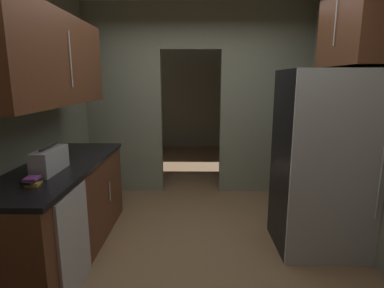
{
  "coord_description": "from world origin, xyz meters",
  "views": [
    {
      "loc": [
        -0.01,
        -2.8,
        1.68
      ],
      "look_at": [
        -0.06,
        0.36,
        1.02
      ],
      "focal_mm": 28.77,
      "sensor_mm": 36.0,
      "label": 1
    }
  ],
  "objects_px": {
    "book_stack": "(32,181)",
    "dishwasher": "(75,243)",
    "refrigerator": "(322,163)",
    "boombox": "(49,161)"
  },
  "relations": [
    {
      "from": "refrigerator",
      "to": "dishwasher",
      "type": "relative_size",
      "value": 2.11
    },
    {
      "from": "refrigerator",
      "to": "dishwasher",
      "type": "xyz_separation_m",
      "value": [
        -2.19,
        -0.72,
        -0.47
      ]
    },
    {
      "from": "refrigerator",
      "to": "boombox",
      "type": "relative_size",
      "value": 4.04
    },
    {
      "from": "refrigerator",
      "to": "book_stack",
      "type": "height_order",
      "value": "refrigerator"
    },
    {
      "from": "boombox",
      "to": "dishwasher",
      "type": "bearing_deg",
      "value": -47.3
    },
    {
      "from": "dishwasher",
      "to": "boombox",
      "type": "bearing_deg",
      "value": 132.7
    },
    {
      "from": "dishwasher",
      "to": "boombox",
      "type": "height_order",
      "value": "boombox"
    },
    {
      "from": "dishwasher",
      "to": "book_stack",
      "type": "bearing_deg",
      "value": -176.72
    },
    {
      "from": "book_stack",
      "to": "dishwasher",
      "type": "bearing_deg",
      "value": 3.28
    },
    {
      "from": "dishwasher",
      "to": "refrigerator",
      "type": "bearing_deg",
      "value": 18.22
    }
  ]
}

